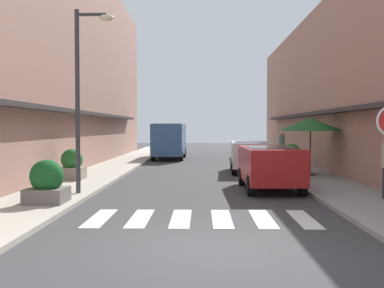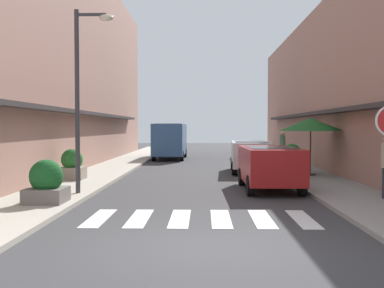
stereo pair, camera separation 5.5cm
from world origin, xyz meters
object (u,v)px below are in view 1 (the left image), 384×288
at_px(parked_car_mid, 250,153).
at_px(street_lamp, 83,82).
at_px(cafe_umbrella, 310,125).
at_px(planter_midblock, 72,165).
at_px(parked_car_near, 270,163).
at_px(delivery_van, 170,138).
at_px(planter_far, 291,156).
at_px(planter_corner, 47,183).
at_px(pedestrian_walking_far, 282,145).

height_order(parked_car_mid, street_lamp, street_lamp).
height_order(street_lamp, cafe_umbrella, street_lamp).
xyz_separation_m(street_lamp, planter_midblock, (-1.42, 3.68, -2.85)).
bearing_deg(parked_car_near, parked_car_mid, 90.00).
relative_size(delivery_van, street_lamp, 0.97).
bearing_deg(street_lamp, planter_far, 48.71).
relative_size(parked_car_mid, cafe_umbrella, 1.61).
bearing_deg(delivery_van, street_lamp, -94.90).
relative_size(cafe_umbrella, planter_corner, 2.31).
distance_m(parked_car_mid, pedestrian_walking_far, 6.46).
bearing_deg(parked_car_mid, delivery_van, 116.26).
xyz_separation_m(parked_car_near, street_lamp, (-5.89, -1.55, 2.59)).
height_order(parked_car_near, pedestrian_walking_far, pedestrian_walking_far).
bearing_deg(planter_midblock, pedestrian_walking_far, 45.61).
distance_m(cafe_umbrella, planter_far, 4.05).
xyz_separation_m(parked_car_near, planter_far, (2.21, 7.66, -0.24)).
relative_size(delivery_van, planter_corner, 4.71).
relative_size(parked_car_near, planter_midblock, 3.35).
xyz_separation_m(street_lamp, planter_corner, (-0.54, -1.81, -2.87)).
bearing_deg(cafe_umbrella, street_lamp, -146.10).
distance_m(parked_car_near, delivery_van, 15.88).
height_order(parked_car_near, street_lamp, street_lamp).
xyz_separation_m(parked_car_near, cafe_umbrella, (2.28, 3.93, 1.33)).
relative_size(parked_car_mid, delivery_van, 0.79).
height_order(parked_car_near, planter_midblock, parked_car_near).
bearing_deg(parked_car_mid, street_lamp, -127.10).
bearing_deg(planter_midblock, parked_car_near, -16.23).
bearing_deg(planter_corner, pedestrian_walking_far, 60.06).
xyz_separation_m(delivery_van, planter_far, (6.65, -7.58, -0.72)).
relative_size(planter_midblock, pedestrian_walking_far, 0.66).
height_order(planter_corner, planter_midblock, planter_midblock).
xyz_separation_m(cafe_umbrella, planter_far, (-0.07, 3.73, -1.56)).
height_order(parked_car_near, delivery_van, delivery_van).
bearing_deg(street_lamp, pedestrian_walking_far, 58.51).
bearing_deg(parked_car_mid, planter_midblock, -150.72).
distance_m(street_lamp, cafe_umbrella, 9.91).
height_order(parked_car_mid, pedestrian_walking_far, pedestrian_walking_far).
bearing_deg(pedestrian_walking_far, street_lamp, 102.01).
height_order(planter_corner, pedestrian_walking_far, pedestrian_walking_far).
xyz_separation_m(parked_car_mid, street_lamp, (-5.89, -7.78, 2.58)).
bearing_deg(planter_midblock, planter_far, 30.17).
relative_size(delivery_van, planter_midblock, 4.60).
height_order(street_lamp, planter_far, street_lamp).
relative_size(parked_car_near, parked_car_mid, 0.92).
bearing_deg(pedestrian_walking_far, planter_far, 129.52).
distance_m(parked_car_near, planter_far, 7.98).
distance_m(parked_car_near, parked_car_mid, 6.23).
distance_m(parked_car_mid, planter_far, 2.64).
xyz_separation_m(parked_car_mid, planter_far, (2.21, 1.43, -0.24)).
bearing_deg(parked_car_near, planter_far, 73.93).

